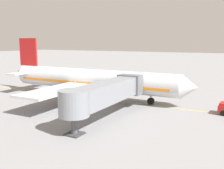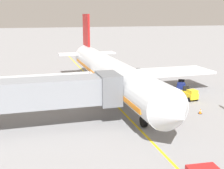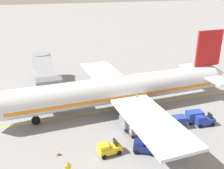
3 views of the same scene
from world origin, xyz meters
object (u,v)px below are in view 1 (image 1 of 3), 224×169
Objects in this scene: baggage_cart_front at (109,86)px; jet_bridge at (106,93)px; parked_airliner at (90,80)px; ground_crew_wing_walker at (99,88)px; safety_cone_nose_left at (155,94)px; baggage_tug_lead at (75,84)px; baggage_cart_tail_end at (75,84)px; baggage_cart_third_in_train at (87,84)px; baggage_cart_second_in_train at (97,85)px; ground_crew_loader at (159,87)px; baggage_tug_trailing at (134,88)px; baggage_tug_spare at (120,86)px.

jet_bridge is at bearing 28.33° from baggage_cart_front.
parked_airliner reaches higher than ground_crew_wing_walker.
parked_airliner is at bearing -137.86° from jet_bridge.
ground_crew_wing_walker is 10.94m from safety_cone_nose_left.
baggage_cart_tail_end is at bearing 33.71° from baggage_tug_lead.
parked_airliner is 12.62× the size of baggage_cart_third_in_train.
ground_crew_loader is at bearing 110.49° from baggage_cart_second_in_train.
baggage_cart_third_in_train is 5.01× the size of safety_cone_nose_left.
baggage_tug_trailing is at bearing 134.71° from ground_crew_wing_walker.
baggage_cart_tail_end is at bearing -128.00° from parked_airliner.
jet_bridge is 5.71× the size of baggage_cart_tail_end.
ground_crew_wing_walker reaches higher than baggage_tug_spare.
jet_bridge is 28.57× the size of safety_cone_nose_left.
ground_crew_wing_walker is (-14.16, -9.82, -2.51)m from jet_bridge.
baggage_cart_third_in_train is 2.93m from baggage_cart_tail_end.
baggage_cart_second_in_train is 2.57m from baggage_cart_third_in_train.
baggage_tug_lead is 6.22m from baggage_cart_second_in_train.
baggage_tug_lead is (-17.59, -18.09, -2.75)m from jet_bridge.
ground_crew_wing_walker is 2.86× the size of safety_cone_nose_left.
baggage_cart_front is 8.26m from baggage_cart_tail_end.
jet_bridge is 6.10× the size of baggage_tug_spare.
baggage_cart_third_in_train is (-17.01, -14.49, -2.51)m from jet_bridge.
baggage_tug_spare reaches higher than baggage_cart_third_in_train.
parked_airliner is 22.04× the size of ground_crew_loader.
baggage_tug_trailing is 13.04m from baggage_cart_tail_end.
ground_crew_wing_walker is (6.03, -1.43, 0.24)m from baggage_tug_spare.
baggage_cart_front is 1.00× the size of baggage_cart_tail_end.
ground_crew_loader reaches higher than baggage_cart_third_in_train.
ground_crew_loader reaches higher than baggage_cart_tail_end.
baggage_cart_second_in_train is at bearing -69.51° from ground_crew_loader.
ground_crew_wing_walker is at bearing -13.33° from baggage_tug_spare.
baggage_tug_spare is at bearing 112.16° from baggage_cart_tail_end.
parked_airliner is 22.04× the size of ground_crew_wing_walker.
baggage_cart_tail_end is 18.07m from ground_crew_loader.
baggage_cart_front is (-16.94, -9.13, -2.51)m from jet_bridge.
parked_airliner is 12.62× the size of baggage_cart_tail_end.
parked_airliner is at bearing 9.80° from ground_crew_wing_walker.
jet_bridge is 17.96m from safety_cone_nose_left.
jet_bridge reaches higher than baggage_tug_spare.
baggage_cart_tail_end is at bearing -77.77° from baggage_tug_trailing.
baggage_cart_third_in_train is (-0.07, -5.36, 0.00)m from baggage_cart_front.
parked_airliner is at bearing -4.08° from baggage_tug_spare.
parked_airliner is at bearing 0.20° from baggage_cart_front.
baggage_cart_second_in_train is at bearing -144.60° from jet_bridge.
baggage_cart_third_in_train is at bearing -76.98° from baggage_tug_trailing.
baggage_tug_lead is 1.54× the size of ground_crew_wing_walker.
baggage_cart_front is 5.01× the size of safety_cone_nose_left.
baggage_tug_trailing is 4.43× the size of safety_cone_nose_left.
jet_bridge is 20.74m from baggage_cart_second_in_train.
baggage_cart_second_in_train is at bearing -46.09° from baggage_tug_spare.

